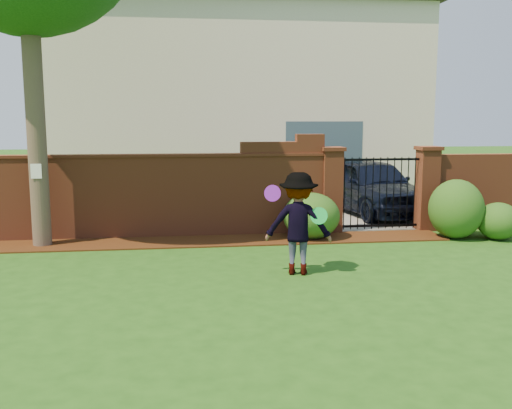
{
  "coord_description": "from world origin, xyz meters",
  "views": [
    {
      "loc": [
        -0.87,
        -8.11,
        2.51
      ],
      "look_at": [
        0.39,
        1.4,
        1.05
      ],
      "focal_mm": 40.19,
      "sensor_mm": 36.0,
      "label": 1
    }
  ],
  "objects": [
    {
      "name": "iron_gate",
      "position": [
        3.5,
        4.0,
        0.85
      ],
      "size": [
        1.78,
        0.03,
        1.6
      ],
      "color": "black",
      "rests_on": "ground"
    },
    {
      "name": "brick_wall",
      "position": [
        -2.01,
        4.0,
        0.93
      ],
      "size": [
        8.7,
        0.31,
        2.16
      ],
      "color": "brown",
      "rests_on": "ground"
    },
    {
      "name": "shrub_right",
      "position": [
        5.64,
        2.79,
        0.39
      ],
      "size": [
        0.87,
        0.87,
        0.77
      ],
      "primitive_type": "ellipsoid",
      "color": "#1A4B16",
      "rests_on": "ground"
    },
    {
      "name": "car",
      "position": [
        4.14,
        6.09,
        0.73
      ],
      "size": [
        2.39,
        4.51,
        1.46
      ],
      "primitive_type": "imported",
      "rotation": [
        0.0,
        0.0,
        0.16
      ],
      "color": "black",
      "rests_on": "ground"
    },
    {
      "name": "shrub_left",
      "position": [
        1.81,
        3.37,
        0.48
      ],
      "size": [
        1.18,
        1.18,
        0.97
      ],
      "primitive_type": "ellipsoid",
      "color": "#1A4B16",
      "rests_on": "ground"
    },
    {
      "name": "man",
      "position": [
        0.98,
        0.73,
        0.83
      ],
      "size": [
        1.18,
        0.85,
        1.65
      ],
      "primitive_type": "imported",
      "rotation": [
        0.0,
        0.0,
        2.9
      ],
      "color": "gray",
      "rests_on": "ground"
    },
    {
      "name": "house",
      "position": [
        1.0,
        12.0,
        3.16
      ],
      "size": [
        12.4,
        6.4,
        6.3
      ],
      "color": "#EDDFC6",
      "rests_on": "ground"
    },
    {
      "name": "driveway",
      "position": [
        3.5,
        8.0,
        0.01
      ],
      "size": [
        3.2,
        8.0,
        0.01
      ],
      "primitive_type": "cube",
      "color": "slate",
      "rests_on": "ground"
    },
    {
      "name": "pillar_left",
      "position": [
        2.4,
        4.0,
        0.96
      ],
      "size": [
        0.5,
        0.5,
        1.88
      ],
      "color": "brown",
      "rests_on": "ground"
    },
    {
      "name": "paper_notice",
      "position": [
        -3.6,
        3.21,
        1.5
      ],
      "size": [
        0.2,
        0.01,
        0.28
      ],
      "primitive_type": "cube",
      "color": "white",
      "rests_on": "tree"
    },
    {
      "name": "brick_wall_return",
      "position": [
        6.6,
        4.0,
        0.85
      ],
      "size": [
        4.0,
        0.25,
        1.7
      ],
      "primitive_type": "cube",
      "color": "brown",
      "rests_on": "ground"
    },
    {
      "name": "shrub_middle",
      "position": [
        4.82,
        3.03,
        0.62
      ],
      "size": [
        1.13,
        1.13,
        1.24
      ],
      "primitive_type": "ellipsoid",
      "color": "#1A4B16",
      "rests_on": "ground"
    },
    {
      "name": "frisbee_green",
      "position": [
        1.28,
        0.56,
        0.98
      ],
      "size": [
        0.28,
        0.14,
        0.27
      ],
      "primitive_type": "cylinder",
      "rotation": [
        1.43,
        0.0,
        -0.3
      ],
      "color": "green",
      "rests_on": "man"
    },
    {
      "name": "ground",
      "position": [
        0.0,
        0.0,
        -0.01
      ],
      "size": [
        80.0,
        80.0,
        0.01
      ],
      "primitive_type": "cube",
      "color": "#204C13",
      "rests_on": "ground"
    },
    {
      "name": "mulch_bed",
      "position": [
        -0.95,
        3.34,
        0.01
      ],
      "size": [
        11.1,
        1.08,
        0.03
      ],
      "primitive_type": "cube",
      "color": "#331809",
      "rests_on": "ground"
    },
    {
      "name": "pillar_right",
      "position": [
        4.6,
        4.0,
        0.96
      ],
      "size": [
        0.5,
        0.5,
        1.88
      ],
      "color": "brown",
      "rests_on": "ground"
    },
    {
      "name": "frisbee_purple",
      "position": [
        0.57,
        0.78,
        1.32
      ],
      "size": [
        0.28,
        0.15,
        0.27
      ],
      "primitive_type": "cylinder",
      "rotation": [
        1.36,
        0.0,
        -0.29
      ],
      "color": "purple",
      "rests_on": "man"
    }
  ]
}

